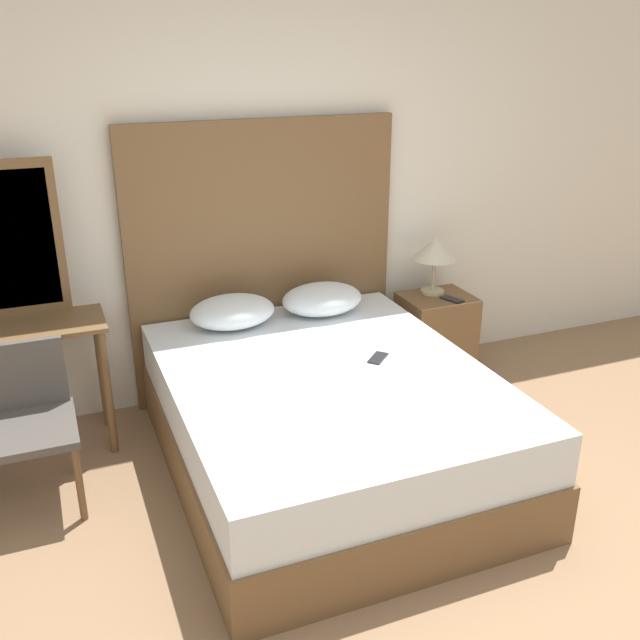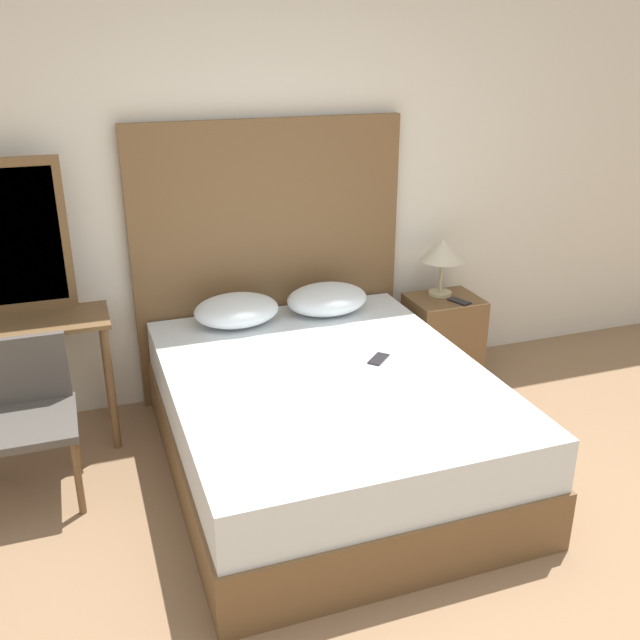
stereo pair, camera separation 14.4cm
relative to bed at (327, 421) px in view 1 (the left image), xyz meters
name	(u,v)px [view 1 (the left image)]	position (x,y,z in m)	size (l,w,h in m)	color
ground_plane	(452,620)	(0.05, -1.21, -0.28)	(16.00, 16.00, 0.00)	#8C6B4C
wall_back	(265,182)	(0.05, 1.12, 1.07)	(10.00, 0.06, 2.70)	silver
bed	(327,421)	(0.00, 0.00, 0.00)	(1.62, 2.03, 0.57)	brown
headboard	(264,261)	(0.00, 1.04, 0.59)	(1.71, 0.05, 1.74)	brown
pillow_left	(232,312)	(-0.29, 0.78, 0.38)	(0.51, 0.37, 0.19)	silver
pillow_right	(322,299)	(0.29, 0.78, 0.38)	(0.51, 0.37, 0.19)	silver
phone_on_bed	(378,358)	(0.31, 0.04, 0.30)	(0.16, 0.15, 0.01)	#232328
nightstand	(435,336)	(1.11, 0.77, 0.00)	(0.46, 0.38, 0.58)	brown
table_lamp	(435,250)	(1.11, 0.84, 0.59)	(0.29, 0.29, 0.38)	tan
phone_on_nightstand	(452,299)	(1.16, 0.67, 0.30)	(0.12, 0.16, 0.01)	black
vanity_desk	(21,354)	(-1.47, 0.75, 0.32)	(0.90, 0.41, 0.76)	brown
vanity_mirror	(3,241)	(-1.47, 0.93, 0.90)	(0.60, 0.03, 0.84)	brown
chair	(21,415)	(-1.49, 0.31, 0.19)	(0.50, 0.48, 0.80)	#4C4742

